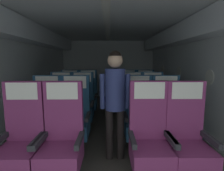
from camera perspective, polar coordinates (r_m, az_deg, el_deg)
The scene contains 19 objects.
ground at distance 3.90m, azimuth -1.49°, elevation -13.60°, with size 3.79×7.06×0.02m, color #3D3833.
fuselage_shell at distance 3.90m, azimuth -1.53°, elevation 10.94°, with size 3.67×6.71×2.24m.
seat_a_left_window at distance 2.38m, azimuth -27.30°, elevation -16.01°, with size 0.48×0.50×1.19m.
seat_a_left_aisle at distance 2.23m, azimuth -15.88°, elevation -17.14°, with size 0.48×0.50×1.19m.
seat_a_right_aisle at distance 2.34m, azimuth 23.33°, elevation -16.17°, with size 0.48×0.50×1.19m.
seat_a_right_window at distance 2.22m, azimuth 12.15°, elevation -17.06°, with size 0.48×0.50×1.19m.
seat_b_left_window at distance 3.09m, azimuth -20.42°, elevation -10.05°, with size 0.48×0.50×1.19m.
seat_b_left_aisle at distance 2.98m, azimuth -11.88°, elevation -10.42°, with size 0.48×0.50×1.19m.
seat_b_right_aisle at distance 3.06m, azimuth 17.26°, elevation -10.06°, with size 0.48×0.50×1.19m.
seat_b_right_window at distance 2.95m, azimuth 8.54°, elevation -10.47°, with size 0.48×0.50×1.19m.
seat_c_left_window at distance 3.87m, azimuth -16.17°, elevation -6.20°, with size 0.48×0.50×1.19m.
seat_c_left_aisle at distance 3.78m, azimuth -9.59°, elevation -6.33°, with size 0.48×0.50×1.19m.
seat_c_right_aisle at distance 3.83m, azimuth 13.11°, elevation -6.22°, with size 0.48×0.50×1.19m.
seat_c_right_window at distance 3.77m, azimuth 6.59°, elevation -6.32°, with size 0.48×0.50×1.19m.
seat_d_left_window at distance 4.65m, azimuth -13.56°, elevation -3.72°, with size 0.48×0.50×1.19m.
seat_d_left_aisle at distance 4.57m, azimuth -7.82°, elevation -3.76°, with size 0.48×0.50×1.19m.
seat_d_right_aisle at distance 4.64m, azimuth 10.78°, elevation -3.66°, with size 0.48×0.50×1.19m.
seat_d_right_window at distance 4.56m, azimuth 5.12°, elevation -3.74°, with size 0.48×0.50×1.19m.
flight_attendant at distance 2.48m, azimuth 1.00°, elevation -2.83°, with size 0.43×0.28×1.57m.
Camera 1 is at (0.04, -0.29, 1.44)m, focal length 28.18 mm.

